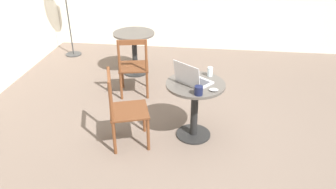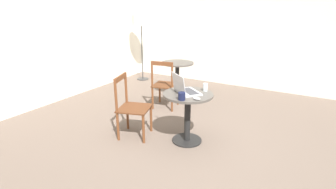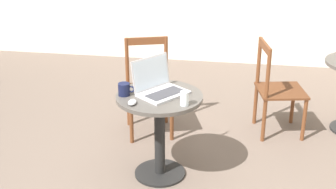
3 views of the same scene
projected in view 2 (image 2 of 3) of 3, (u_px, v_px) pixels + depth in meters
ground_plane at (198, 151)px, 3.41m from camera, size 16.00×16.00×0.00m
wall_back at (30, 33)px, 4.52m from camera, size 9.40×0.06×2.70m
wall_side at (262, 28)px, 5.62m from camera, size 0.06×9.40×2.70m
cafe_table_near at (188, 107)px, 3.52m from camera, size 0.67×0.67×0.70m
cafe_table_mid at (177, 72)px, 5.43m from camera, size 0.67×0.67×0.70m
chair_near_back at (131, 107)px, 3.71m from camera, size 0.53×0.53×0.89m
chair_mid_left at (165, 85)px, 4.75m from camera, size 0.50×0.50×0.89m
floor_lamp at (141, 23)px, 6.33m from camera, size 0.43×0.43×1.60m
laptop at (185, 89)px, 3.45m from camera, size 0.45×0.46×0.27m
mouse at (197, 98)px, 3.22m from camera, size 0.06×0.10×0.03m
mug at (182, 96)px, 3.21m from camera, size 0.13×0.09×0.10m
drinking_glass at (205, 87)px, 3.54m from camera, size 0.06×0.06×0.11m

